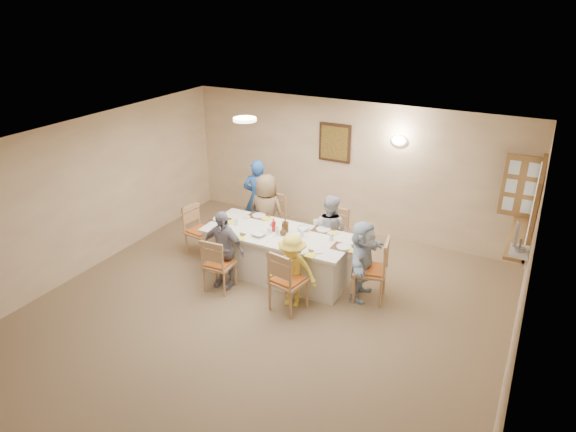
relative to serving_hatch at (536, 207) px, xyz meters
The scene contains 49 objects.
ground 4.28m from the serving_hatch, 143.22° to the right, with size 7.00×7.00×0.00m, color brown.
room_walls 4.01m from the serving_hatch, 143.22° to the right, with size 7.00×7.00×7.00m.
wall_picture 3.67m from the serving_hatch, 163.15° to the left, with size 0.62×0.05×0.72m.
wall_sconce 2.56m from the serving_hatch, 155.76° to the left, with size 0.26×0.09×0.18m, color white.
ceiling_light 4.41m from the serving_hatch, 167.93° to the right, with size 0.36×0.36×0.05m, color white.
serving_hatch is the anchor object (origin of this frame).
hatch_sill 0.54m from the serving_hatch, behind, with size 0.30×1.50×0.05m, color olive.
shutter_door 0.80m from the serving_hatch, 108.89° to the left, with size 0.55×0.04×1.00m, color olive.
fan_shelf 1.36m from the serving_hatch, 93.39° to the right, with size 0.22×0.36×0.03m, color white.
desk_fan 1.36m from the serving_hatch, 94.66° to the right, with size 0.30×0.30×0.28m, color #A5A5A8, non-canonical shape.
dining_table 3.87m from the serving_hatch, 163.25° to the right, with size 2.40×1.01×0.76m, color white.
chair_back_left 4.28m from the serving_hatch, behind, with size 0.47×0.47×0.98m, color tan, non-canonical shape.
chair_back_right 3.14m from the serving_hatch, behind, with size 0.45×0.45×0.94m, color tan, non-canonical shape.
chair_front_left 4.67m from the serving_hatch, 155.76° to the right, with size 0.43×0.43×0.90m, color tan, non-canonical shape.
chair_front_right 3.64m from the serving_hatch, 147.65° to the right, with size 0.47×0.47×0.98m, color tan, non-canonical shape.
chair_left_end 5.32m from the serving_hatch, 168.17° to the right, with size 0.43×0.43×0.90m, color tan, non-canonical shape.
chair_right_end 2.48m from the serving_hatch, 151.89° to the right, with size 0.48×0.48×1.01m, color tan, non-canonical shape.
diner_back_left 4.24m from the serving_hatch, behind, with size 0.71×0.47×1.42m, color brown.
diner_back_right 3.10m from the serving_hatch, behind, with size 0.65×0.52×1.26m, color #AEB0BE.
diner_front_left 4.59m from the serving_hatch, 157.15° to the right, with size 0.75×0.32×1.27m, color gray.
diner_front_right 3.56m from the serving_hatch, 149.35° to the right, with size 0.80×0.56×1.13m, color yellow.
diner_right_end 2.54m from the serving_hatch, 153.36° to the right, with size 0.44×1.18×1.25m, color silver.
caregiver 4.66m from the serving_hatch, behind, with size 0.63×0.51×1.49m, color #2857B1.
placemat_fl 4.47m from the serving_hatch, 160.27° to the right, with size 0.37×0.27×0.01m, color #472B19.
plate_fl 4.47m from the serving_hatch, 160.27° to the right, with size 0.26×0.26×0.02m, color white.
napkin_fl 4.32m from the serving_hatch, 158.82° to the right, with size 0.14×0.14×0.01m, color yellow.
placemat_fr 3.39m from the serving_hatch, 153.23° to the right, with size 0.34×0.25×0.01m, color #472B19.
plate_fr 3.38m from the serving_hatch, 153.23° to the right, with size 0.24×0.24×0.02m, color white.
napkin_fr 3.25m from the serving_hatch, 150.96° to the right, with size 0.15×0.15×0.01m, color yellow.
placemat_bl 4.27m from the serving_hatch, behind, with size 0.37×0.28×0.01m, color #472B19.
plate_bl 4.26m from the serving_hatch, behind, with size 0.23×0.23×0.01m, color white.
napkin_bl 4.10m from the serving_hatch, behind, with size 0.15×0.15×0.01m, color yellow.
placemat_br 3.11m from the serving_hatch, 167.60° to the right, with size 0.35×0.26×0.01m, color #472B19.
plate_br 3.11m from the serving_hatch, 167.60° to the right, with size 0.23×0.23×0.01m, color white.
napkin_br 2.95m from the serving_hatch, 165.85° to the right, with size 0.14×0.14×0.01m, color yellow.
placemat_le 4.83m from the serving_hatch, 167.06° to the right, with size 0.32×0.24×0.01m, color #472B19.
plate_le 4.83m from the serving_hatch, 167.06° to the right, with size 0.26×0.26×0.02m, color white.
napkin_le 4.67m from the serving_hatch, 165.95° to the right, with size 0.15×0.15×0.01m, color yellow.
placemat_re 2.76m from the serving_hatch, 156.27° to the right, with size 0.36×0.27×0.01m, color #472B19.
plate_re 2.75m from the serving_hatch, 156.27° to the right, with size 0.23×0.23×0.01m, color white.
napkin_re 2.62m from the serving_hatch, 153.57° to the right, with size 0.14×0.14×0.01m, color yellow.
teacup_a 4.63m from the serving_hatch, 162.03° to the right, with size 0.13×0.13×0.08m, color white.
teacup_b 3.25m from the serving_hatch, behind, with size 0.11×0.11×0.09m, color white.
bowl_a 4.05m from the serving_hatch, 160.96° to the right, with size 0.29×0.29×0.06m, color white.
bowl_b 3.41m from the serving_hatch, 166.04° to the right, with size 0.20×0.20×0.06m, color white.
condiment_ketchup 3.84m from the serving_hatch, 163.95° to the right, with size 0.11×0.11×0.22m, color red.
condiment_brown 3.66m from the serving_hatch, 164.32° to the right, with size 0.13×0.13×0.23m, color #472E13.
condiment_malt 3.68m from the serving_hatch, 162.10° to the right, with size 0.13×0.13×0.13m, color #472E13.
drinking_glass 3.90m from the serving_hatch, 164.61° to the right, with size 0.07×0.07×0.10m, color silver.
Camera 1 is at (3.18, -5.10, 4.30)m, focal length 32.00 mm.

